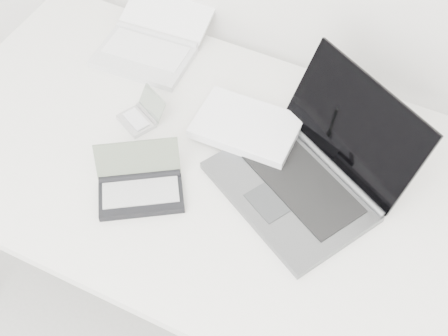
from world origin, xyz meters
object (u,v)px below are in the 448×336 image
at_px(laptop_large, 290,159).
at_px(netbook_open_white, 151,43).
at_px(desk, 243,187).
at_px(palmtop_charcoal, 140,186).

bearing_deg(laptop_large, netbook_open_white, -175.21).
bearing_deg(desk, palmtop_charcoal, -142.90).
relative_size(netbook_open_white, palmtop_charcoal, 1.43).
bearing_deg(palmtop_charcoal, desk, 3.69).
bearing_deg(netbook_open_white, laptop_large, -27.23).
relative_size(desk, laptop_large, 2.89).
height_order(desk, laptop_large, laptop_large).
height_order(laptop_large, palmtop_charcoal, laptop_large).
relative_size(laptop_large, palmtop_charcoal, 2.34).
distance_m(laptop_large, netbook_open_white, 0.55).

